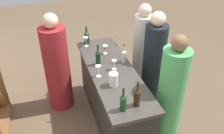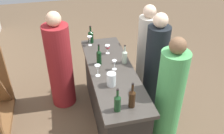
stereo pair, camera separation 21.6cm
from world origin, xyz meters
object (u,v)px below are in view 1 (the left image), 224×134
(wine_bottle_second_left_amber_brown, at_px, (137,97))
(wine_glass_far_left, at_px, (98,69))
(person_server_behind, at_px, (57,67))
(wine_bottle_second_right_dark_green, at_px, (98,57))
(wine_glass_near_center, at_px, (114,63))
(wine_bottle_leftmost_olive_green, at_px, (123,102))
(water_pitcher, at_px, (113,79))
(wine_bottle_center_clear_pale, at_px, (123,56))
(person_center_guest, at_px, (170,97))
(wine_bottle_rightmost_dark_green, at_px, (87,37))
(wine_glass_near_right, at_px, (86,39))
(person_right_guest, at_px, (142,51))
(person_left_guest, at_px, (153,67))
(wine_glass_near_left, at_px, (105,48))

(wine_bottle_second_left_amber_brown, bearing_deg, wine_glass_far_left, 21.16)
(person_server_behind, bearing_deg, wine_bottle_second_right_dark_green, -14.35)
(wine_glass_near_center, bearing_deg, wine_glass_far_left, 111.38)
(wine_glass_far_left, bearing_deg, wine_bottle_leftmost_olive_green, -172.77)
(wine_bottle_second_right_dark_green, xyz_separation_m, water_pitcher, (-0.51, -0.06, -0.03))
(wine_bottle_center_clear_pale, xyz_separation_m, person_center_guest, (-0.73, -0.37, -0.27))
(wine_bottle_rightmost_dark_green, xyz_separation_m, wine_glass_near_right, (-0.09, 0.03, 0.01))
(wine_bottle_rightmost_dark_green, xyz_separation_m, person_center_guest, (-1.45, -0.73, -0.27))
(wine_bottle_second_left_amber_brown, distance_m, wine_bottle_rightmost_dark_green, 1.62)
(person_center_guest, bearing_deg, person_right_guest, -109.53)
(person_left_guest, height_order, person_right_guest, person_left_guest)
(wine_bottle_second_right_dark_green, xyz_separation_m, person_server_behind, (0.41, 0.55, -0.31))
(wine_glass_near_center, distance_m, person_center_guest, 0.85)
(wine_glass_near_right, height_order, water_pitcher, water_pitcher)
(wine_bottle_second_right_dark_green, distance_m, water_pitcher, 0.52)
(wine_glass_near_right, relative_size, person_server_behind, 0.10)
(person_right_guest, bearing_deg, wine_bottle_second_right_dark_green, 34.19)
(person_server_behind, bearing_deg, wine_glass_far_left, -32.88)
(wine_bottle_center_clear_pale, relative_size, wine_glass_near_right, 1.76)
(wine_bottle_leftmost_olive_green, distance_m, water_pitcher, 0.46)
(wine_bottle_second_right_dark_green, distance_m, person_left_guest, 0.87)
(wine_bottle_leftmost_olive_green, distance_m, wine_bottle_rightmost_dark_green, 1.64)
(wine_bottle_second_left_amber_brown, bearing_deg, wine_bottle_leftmost_olive_green, 98.40)
(wine_glass_far_left, xyz_separation_m, person_left_guest, (0.20, -0.90, -0.27))
(water_pitcher, bearing_deg, person_server_behind, 33.30)
(wine_bottle_second_left_amber_brown, xyz_separation_m, person_center_guest, (0.16, -0.54, -0.28))
(wine_glass_far_left, bearing_deg, wine_bottle_second_right_dark_green, -14.30)
(wine_bottle_second_right_dark_green, distance_m, person_center_guest, 1.10)
(wine_glass_near_right, height_order, person_server_behind, person_server_behind)
(wine_bottle_leftmost_olive_green, relative_size, wine_bottle_second_left_amber_brown, 0.92)
(wine_bottle_center_clear_pale, relative_size, wine_bottle_rightmost_dark_green, 0.97)
(wine_bottle_second_left_amber_brown, xyz_separation_m, wine_bottle_center_clear_pale, (0.89, -0.17, -0.02))
(wine_bottle_leftmost_olive_green, xyz_separation_m, water_pitcher, (0.45, -0.04, -0.02))
(wine_bottle_second_left_amber_brown, relative_size, wine_bottle_rightmost_dark_green, 1.11)
(wine_bottle_second_right_dark_green, bearing_deg, person_right_guest, -61.76)
(wine_bottle_leftmost_olive_green, bearing_deg, person_center_guest, -75.40)
(wine_glass_near_left, height_order, wine_glass_far_left, wine_glass_far_left)
(wine_bottle_leftmost_olive_green, bearing_deg, wine_bottle_second_right_dark_green, 0.99)
(person_left_guest, xyz_separation_m, person_center_guest, (-0.71, 0.10, -0.00))
(wine_bottle_leftmost_olive_green, bearing_deg, person_server_behind, 22.37)
(wine_glass_near_right, bearing_deg, wine_glass_near_left, -145.34)
(wine_glass_far_left, height_order, person_right_guest, person_right_guest)
(wine_glass_far_left, relative_size, person_right_guest, 0.11)
(wine_bottle_leftmost_olive_green, bearing_deg, wine_glass_near_right, 2.09)
(wine_bottle_second_left_amber_brown, xyz_separation_m, wine_glass_near_right, (1.52, 0.23, -0.00))
(wine_bottle_second_left_amber_brown, bearing_deg, wine_glass_near_right, 8.46)
(wine_bottle_center_clear_pale, height_order, wine_glass_near_right, wine_bottle_center_clear_pale)
(person_center_guest, xyz_separation_m, person_server_behind, (1.19, 1.27, -0.03))
(wine_bottle_rightmost_dark_green, distance_m, wine_glass_far_left, 0.95)
(water_pitcher, distance_m, person_left_guest, 0.92)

